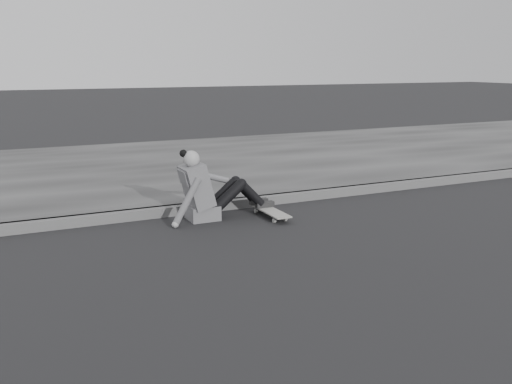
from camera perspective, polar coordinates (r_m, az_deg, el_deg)
ground at (r=6.68m, az=23.54°, el=-4.61°), size 80.00×80.00×0.00m
curb at (r=8.51m, az=10.59°, el=0.26°), size 24.00×0.16×0.12m
sidewalk at (r=11.06m, az=1.48°, el=3.34°), size 24.00×6.00×0.12m
skateboard at (r=7.09m, az=1.44°, el=-1.95°), size 0.20×0.78×0.09m
seated_woman at (r=6.96m, az=-4.88°, el=0.18°), size 1.38×0.46×0.88m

